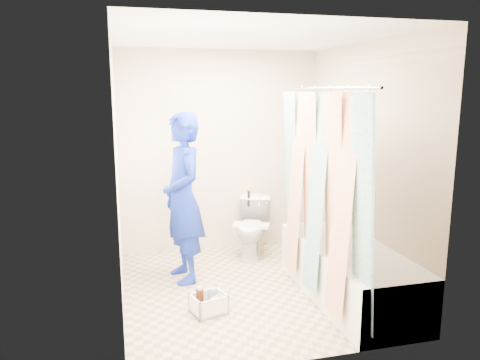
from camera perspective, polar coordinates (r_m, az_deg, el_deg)
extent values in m
plane|color=tan|center=(4.75, 1.10, -13.12)|extent=(2.60, 2.60, 0.00)
cube|color=white|center=(4.36, 1.22, 17.05)|extent=(2.40, 2.60, 0.02)
cube|color=#C3AF96|center=(5.65, -2.38, 3.45)|extent=(2.40, 0.02, 2.40)
cube|color=#C3AF96|center=(3.19, 7.43, -2.51)|extent=(2.40, 0.02, 2.40)
cube|color=#C3AF96|center=(4.24, -14.66, 0.58)|extent=(0.02, 2.60, 2.40)
cube|color=#C3AF96|center=(4.85, 14.94, 1.85)|extent=(0.02, 2.60, 2.40)
cube|color=white|center=(4.58, 13.08, -10.96)|extent=(0.70, 1.75, 0.50)
cube|color=white|center=(4.51, 13.20, -8.48)|extent=(0.58, 1.63, 0.06)
cylinder|color=silver|center=(4.11, 9.96, 10.97)|extent=(0.02, 1.90, 0.02)
cube|color=silver|center=(4.21, 9.54, -1.77)|extent=(0.06, 1.75, 1.80)
imported|color=white|center=(5.55, 1.53, -5.80)|extent=(0.61, 0.75, 0.67)
cube|color=white|center=(5.43, 1.38, -5.54)|extent=(0.45, 0.33, 0.03)
cylinder|color=black|center=(5.65, 1.06, -2.25)|extent=(0.03, 0.03, 0.20)
cylinder|color=#C68317|center=(5.63, 1.06, -1.18)|extent=(0.05, 0.05, 0.03)
cylinder|color=white|center=(5.64, 2.32, -2.47)|extent=(0.03, 0.03, 0.16)
imported|color=#0E1194|center=(4.75, -6.98, -2.21)|extent=(0.52, 0.70, 1.72)
cube|color=white|center=(4.29, -3.81, -15.70)|extent=(0.34, 0.30, 0.03)
cube|color=white|center=(4.21, -5.51, -15.21)|extent=(0.08, 0.23, 0.17)
cube|color=white|center=(4.32, -2.19, -14.45)|extent=(0.08, 0.23, 0.17)
cube|color=white|center=(4.17, -3.13, -15.38)|extent=(0.28, 0.10, 0.17)
cube|color=white|center=(4.34, -4.49, -14.30)|extent=(0.28, 0.10, 0.17)
cylinder|color=#3D180C|center=(4.25, -4.91, -14.35)|extent=(0.07, 0.07, 0.19)
cylinder|color=white|center=(4.31, -3.43, -14.08)|extent=(0.06, 0.06, 0.17)
cylinder|color=beige|center=(4.23, -3.28, -14.96)|extent=(0.04, 0.04, 0.12)
cylinder|color=#3D180C|center=(4.20, -4.29, -15.68)|extent=(0.06, 0.06, 0.06)
cylinder|color=#EEB246|center=(4.18, -4.30, -15.25)|extent=(0.06, 0.06, 0.01)
imported|color=white|center=(4.25, -2.52, -14.36)|extent=(0.12, 0.12, 0.18)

